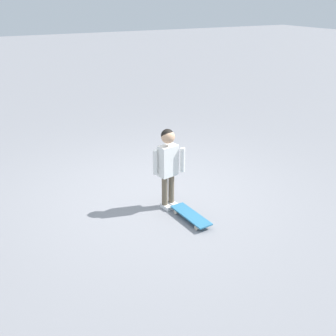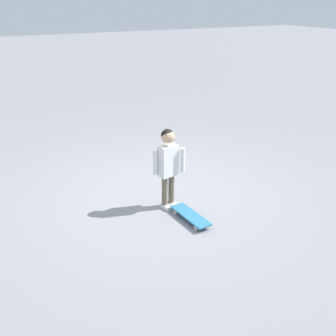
% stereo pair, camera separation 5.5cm
% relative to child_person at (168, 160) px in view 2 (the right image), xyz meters
% --- Properties ---
extents(ground_plane, '(50.00, 50.00, 0.00)m').
position_rel_child_person_xyz_m(ground_plane, '(-0.41, 0.02, -0.66)').
color(ground_plane, gray).
extents(child_person, '(0.22, 0.40, 1.06)m').
position_rel_child_person_xyz_m(child_person, '(0.00, 0.00, 0.00)').
color(child_person, brown).
rests_on(child_person, ground).
extents(skateboard, '(0.65, 0.25, 0.07)m').
position_rel_child_person_xyz_m(skateboard, '(0.43, 0.09, -0.60)').
color(skateboard, teal).
rests_on(skateboard, ground).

